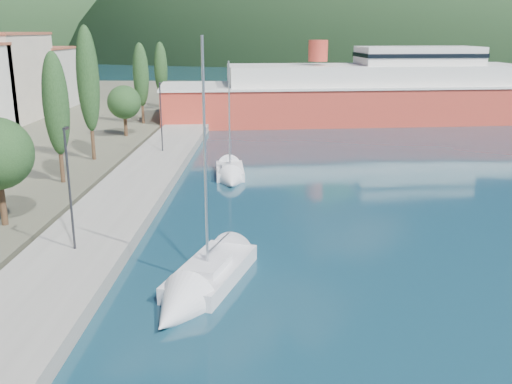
{
  "coord_description": "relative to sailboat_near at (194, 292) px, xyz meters",
  "views": [
    {
      "loc": [
        0.73,
        -13.32,
        11.31
      ],
      "look_at": [
        0.0,
        14.0,
        3.5
      ],
      "focal_mm": 40.0,
      "sensor_mm": 36.0,
      "label": 1
    }
  ],
  "objects": [
    {
      "name": "ground",
      "position": [
        2.59,
        110.81,
        -0.32
      ],
      "size": [
        1400.0,
        1400.0,
        0.0
      ],
      "primitive_type": "plane",
      "color": "#133849"
    },
    {
      "name": "quay",
      "position": [
        -6.41,
        16.81,
        0.08
      ],
      "size": [
        5.0,
        88.0,
        0.8
      ],
      "primitive_type": "cube",
      "color": "gray",
      "rests_on": "ground"
    },
    {
      "name": "tree_row",
      "position": [
        -11.66,
        20.88,
        5.29
      ],
      "size": [
        3.99,
        65.11,
        10.99
      ],
      "color": "#47301E",
      "rests_on": "land_strip"
    },
    {
      "name": "lamp_posts",
      "position": [
        -6.41,
        4.99,
        3.76
      ],
      "size": [
        0.15,
        44.26,
        6.06
      ],
      "color": "#2D2D33",
      "rests_on": "quay"
    },
    {
      "name": "sailboat_near",
      "position": [
        0.0,
        0.0,
        0.0
      ],
      "size": [
        4.76,
        8.77,
        12.07
      ],
      "color": "silver",
      "rests_on": "ground"
    },
    {
      "name": "sailboat_mid",
      "position": [
        0.19,
        20.38,
        -0.04
      ],
      "size": [
        2.8,
        6.89,
        9.86
      ],
      "color": "silver",
      "rests_on": "ground"
    },
    {
      "name": "ferry",
      "position": [
        16.56,
        50.79,
        2.91
      ],
      "size": [
        54.51,
        17.94,
        10.63
      ],
      "color": "#C23A2B",
      "rests_on": "ground"
    }
  ]
}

